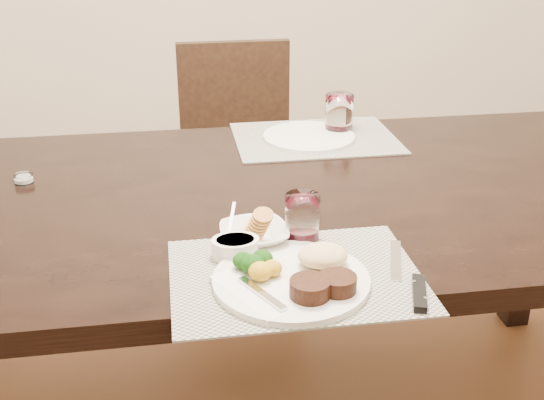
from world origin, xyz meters
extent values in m
cube|color=black|center=(0.00, 0.00, 0.72)|extent=(2.00, 1.00, 0.05)
cube|color=black|center=(0.92, 0.42, 0.35)|extent=(0.08, 0.08, 0.70)
cube|color=black|center=(0.00, 0.85, 0.43)|extent=(0.42, 0.42, 0.04)
cube|color=black|center=(-0.18, 0.67, 0.21)|extent=(0.04, 0.04, 0.41)
cube|color=black|center=(0.18, 0.67, 0.21)|extent=(0.04, 0.04, 0.41)
cube|color=black|center=(-0.18, 1.03, 0.21)|extent=(0.04, 0.04, 0.41)
cube|color=black|center=(0.18, 1.03, 0.21)|extent=(0.04, 0.04, 0.41)
cube|color=black|center=(0.00, 1.04, 0.68)|extent=(0.42, 0.04, 0.45)
cube|color=gray|center=(-0.04, -0.40, 0.75)|extent=(0.46, 0.34, 0.00)
cube|color=gray|center=(0.16, 0.35, 0.75)|extent=(0.46, 0.34, 0.00)
cylinder|color=silver|center=(-0.05, -0.43, 0.76)|extent=(0.29, 0.29, 0.01)
cylinder|color=black|center=(-0.03, -0.49, 0.78)|extent=(0.07, 0.07, 0.03)
cylinder|color=black|center=(0.02, -0.48, 0.78)|extent=(0.07, 0.07, 0.03)
ellipsoid|color=#D7BE81|center=(0.01, -0.39, 0.79)|extent=(0.09, 0.08, 0.04)
ellipsoid|color=#13490E|center=(-0.12, -0.40, 0.78)|extent=(0.04, 0.04, 0.04)
ellipsoid|color=#BC8D18|center=(-0.11, -0.43, 0.78)|extent=(0.04, 0.04, 0.03)
cube|color=white|center=(-0.11, -0.46, 0.76)|extent=(0.17, 0.20, 0.01)
cube|color=silver|center=(-0.11, -0.48, 0.77)|extent=(0.07, 0.12, 0.01)
cube|color=silver|center=(-0.11, -0.39, 0.77)|extent=(0.04, 0.05, 0.00)
cube|color=silver|center=(0.16, -0.38, 0.76)|extent=(0.07, 0.15, 0.00)
cube|color=black|center=(0.16, -0.51, 0.76)|extent=(0.06, 0.11, 0.01)
imported|color=silver|center=(-0.10, -0.26, 0.77)|extent=(0.15, 0.15, 0.03)
cylinder|color=#B47938|center=(-0.10, -0.26, 0.79)|extent=(0.04, 0.05, 0.04)
cylinder|color=silver|center=(-0.14, -0.31, 0.77)|extent=(0.09, 0.09, 0.04)
cylinder|color=#0E3C0D|center=(-0.14, -0.31, 0.78)|extent=(0.07, 0.07, 0.01)
cube|color=silver|center=(-0.14, -0.25, 0.81)|extent=(0.01, 0.06, 0.04)
cylinder|color=white|center=(0.00, -0.26, 0.80)|extent=(0.07, 0.07, 0.10)
cylinder|color=#3C050F|center=(0.00, -0.26, 0.77)|extent=(0.06, 0.06, 0.02)
cylinder|color=silver|center=(0.14, 0.34, 0.76)|extent=(0.26, 0.26, 0.01)
cylinder|color=white|center=(0.24, 0.39, 0.81)|extent=(0.08, 0.08, 0.11)
cylinder|color=#3C050F|center=(0.24, 0.39, 0.77)|extent=(0.07, 0.07, 0.03)
cylinder|color=white|center=(-0.61, 0.15, 0.76)|extent=(0.05, 0.05, 0.02)
cylinder|color=white|center=(-0.61, 0.15, 0.76)|extent=(0.03, 0.03, 0.01)
camera|label=1|loc=(-0.25, -1.47, 1.40)|focal=45.00mm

